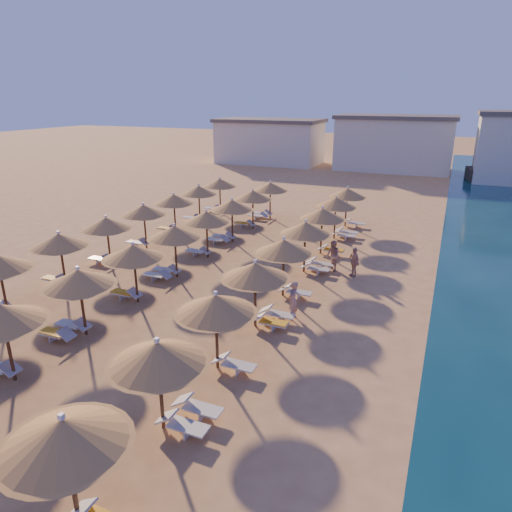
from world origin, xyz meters
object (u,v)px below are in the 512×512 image
at_px(beachgoer_c, 354,262).
at_px(beachgoer_a, 293,300).
at_px(parasol_row_west, 155,242).
at_px(parasol_row_east, 270,259).
at_px(beachgoer_b, 333,256).

xyz_separation_m(beachgoer_c, beachgoer_a, (-1.49, -6.34, 0.05)).
bearing_deg(beachgoer_c, parasol_row_west, -99.00).
relative_size(parasol_row_east, beachgoer_a, 19.38).
xyz_separation_m(parasol_row_west, beachgoer_a, (7.70, -0.46, -1.68)).
distance_m(beachgoer_c, beachgoer_b, 1.38).
bearing_deg(beachgoer_a, parasol_row_east, -102.27).
bearing_deg(parasol_row_east, beachgoer_a, -19.61).
distance_m(parasol_row_east, beachgoer_b, 6.67).
xyz_separation_m(beachgoer_a, beachgoer_b, (0.17, 6.75, -0.00)).
distance_m(parasol_row_west, beachgoer_b, 10.21).
distance_m(beachgoer_a, beachgoer_b, 6.75).
height_order(parasol_row_west, beachgoer_c, parasol_row_west).
bearing_deg(parasol_row_west, beachgoer_a, -3.45).
bearing_deg(parasol_row_east, beachgoer_b, 76.85).
xyz_separation_m(beachgoer_c, beachgoer_b, (-1.32, 0.41, 0.05)).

